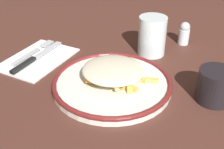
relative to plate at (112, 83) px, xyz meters
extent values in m
plane|color=#4B2920|center=(0.00, 0.00, -0.01)|extent=(2.60, 2.60, 0.00)
cylinder|color=silver|center=(0.00, 0.00, 0.00)|extent=(0.29, 0.29, 0.02)
torus|color=maroon|center=(0.00, 0.00, 0.01)|extent=(0.29, 0.29, 0.01)
cube|color=gold|center=(-0.01, 0.01, 0.02)|extent=(0.08, 0.03, 0.01)
cube|color=gold|center=(0.00, 0.00, 0.01)|extent=(0.09, 0.04, 0.01)
cube|color=#C2893C|center=(0.00, 0.00, 0.01)|extent=(0.08, 0.04, 0.01)
cube|color=#E2C853|center=(0.04, 0.01, 0.01)|extent=(0.06, 0.07, 0.01)
cube|color=#E1C158|center=(-0.01, 0.06, 0.02)|extent=(0.06, 0.04, 0.01)
cube|color=#C28538|center=(-0.03, 0.06, 0.01)|extent=(0.01, 0.06, 0.01)
cube|color=gold|center=(-0.01, 0.01, 0.02)|extent=(0.06, 0.08, 0.01)
cube|color=#D68D42|center=(-0.03, -0.02, 0.01)|extent=(0.07, 0.04, 0.01)
cube|color=gold|center=(-0.01, 0.03, 0.01)|extent=(0.08, 0.02, 0.01)
cube|color=#EFBC57|center=(0.06, 0.03, 0.01)|extent=(0.09, 0.04, 0.01)
cube|color=#E9A54C|center=(-0.02, 0.07, 0.01)|extent=(0.07, 0.02, 0.01)
cube|color=gold|center=(-0.03, 0.01, 0.01)|extent=(0.04, 0.07, 0.01)
cube|color=#E0B557|center=(0.03, 0.00, 0.01)|extent=(0.10, 0.03, 0.01)
cube|color=#E3B362|center=(0.03, 0.04, 0.01)|extent=(0.09, 0.02, 0.01)
cube|color=gold|center=(-0.01, -0.03, 0.02)|extent=(0.07, 0.05, 0.01)
cube|color=#F5B463|center=(0.02, -0.02, 0.02)|extent=(0.05, 0.05, 0.01)
cube|color=gold|center=(0.01, 0.00, 0.01)|extent=(0.08, 0.06, 0.01)
ellipsoid|color=beige|center=(0.00, 0.01, 0.04)|extent=(0.15, 0.15, 0.02)
cube|color=#396F27|center=(0.04, -0.01, 0.04)|extent=(0.00, 0.00, 0.00)
cube|color=#215C1D|center=(0.00, -0.01, 0.04)|extent=(0.00, 0.00, 0.00)
cube|color=#34712E|center=(0.01, -0.01, 0.04)|extent=(0.00, 0.00, 0.00)
cube|color=#306023|center=(0.00, -0.03, 0.04)|extent=(0.00, 0.00, 0.00)
cube|color=#2F6426|center=(0.00, 0.04, 0.04)|extent=(0.00, 0.00, 0.00)
cube|color=#286830|center=(0.00, -0.04, 0.04)|extent=(0.00, 0.00, 0.00)
cube|color=white|center=(-0.25, 0.02, -0.01)|extent=(0.16, 0.21, 0.01)
cube|color=silver|center=(-0.28, 0.00, 0.00)|extent=(0.02, 0.11, 0.01)
cube|color=silver|center=(-0.29, 0.10, 0.00)|extent=(0.02, 0.04, 0.00)
cube|color=black|center=(-0.25, -0.04, 0.00)|extent=(0.02, 0.09, 0.01)
cube|color=silver|center=(-0.26, 0.06, 0.00)|extent=(0.02, 0.12, 0.00)
cylinder|color=silver|center=(0.01, 0.21, 0.04)|extent=(0.08, 0.08, 0.11)
cylinder|color=black|center=(0.23, 0.07, 0.03)|extent=(0.08, 0.08, 0.08)
cylinder|color=silver|center=(0.07, 0.33, 0.01)|extent=(0.03, 0.03, 0.05)
sphere|color=#B7BABF|center=(0.07, 0.33, 0.04)|extent=(0.03, 0.03, 0.03)
camera|label=1|loc=(0.29, -0.51, 0.39)|focal=46.75mm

